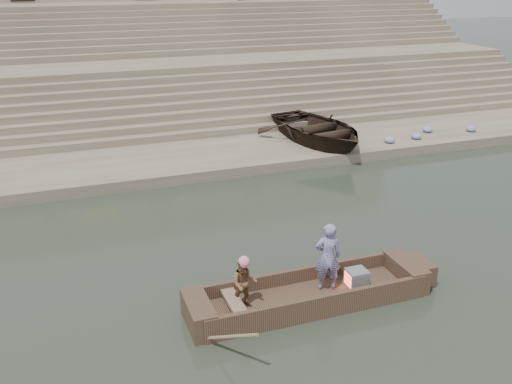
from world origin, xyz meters
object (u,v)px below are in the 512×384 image
main_rowboat (308,299)px  beached_rowboat (318,129)px  rowing_man (244,283)px  television (356,278)px  standing_man (328,257)px

main_rowboat → beached_rowboat: 11.47m
rowing_man → television: (2.71, -0.07, -0.38)m
main_rowboat → standing_man: (0.51, 0.13, 0.93)m
standing_man → television: 0.94m
standing_man → rowing_man: (-2.01, -0.07, -0.24)m
standing_man → rowing_man: 2.03m
standing_man → beached_rowboat: standing_man is taller
television → main_rowboat: bearing=180.0°
main_rowboat → standing_man: 1.07m
standing_man → television: bearing=-175.7°
rowing_man → television: 2.73m
beached_rowboat → rowing_man: bearing=-131.6°
rowing_man → television: rowing_man is taller
standing_man → main_rowboat: bearing=30.0°
television → beached_rowboat: (3.91, 10.23, 0.53)m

